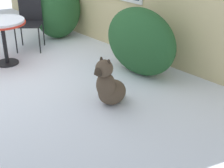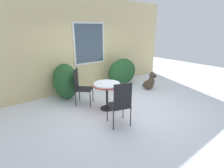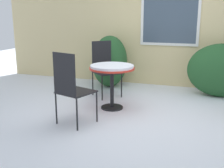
{
  "view_description": "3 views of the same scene",
  "coord_description": "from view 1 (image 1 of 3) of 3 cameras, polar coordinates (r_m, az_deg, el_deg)",
  "views": [
    {
      "loc": [
        4.77,
        -2.2,
        2.31
      ],
      "look_at": [
        1.76,
        0.59,
        0.29
      ],
      "focal_mm": 55.0,
      "sensor_mm": 36.0,
      "label": 1
    },
    {
      "loc": [
        -3.26,
        -3.48,
        2.25
      ],
      "look_at": [
        0.0,
        0.6,
        0.55
      ],
      "focal_mm": 28.0,
      "sensor_mm": 36.0,
      "label": 2
    },
    {
      "loc": [
        1.04,
        -4.27,
        1.61
      ],
      "look_at": [
        -0.5,
        0.2,
        0.44
      ],
      "focal_mm": 45.0,
      "sensor_mm": 36.0,
      "label": 3
    }
  ],
  "objects": [
    {
      "name": "patio_table",
      "position": [
        6.02,
        -17.79,
        9.04
      ],
      "size": [
        0.78,
        0.78,
        0.77
      ],
      "color": "black",
      "rests_on": "ground_plane"
    },
    {
      "name": "dog",
      "position": [
        4.54,
        -0.48,
        -0.45
      ],
      "size": [
        0.39,
        0.64,
        0.7
      ],
      "rotation": [
        0.0,
        0.0,
        0.11
      ],
      "color": "#4C3D2D",
      "rests_on": "ground_plane"
    },
    {
      "name": "shrub_middle",
      "position": [
        5.42,
        4.71,
        7.03
      ],
      "size": [
        1.34,
        0.6,
        1.07
      ],
      "color": "#235128",
      "rests_on": "ground_plane"
    },
    {
      "name": "ground_plane",
      "position": [
        5.74,
        -16.49,
        1.34
      ],
      "size": [
        16.0,
        16.0,
        0.0
      ],
      "primitive_type": "plane",
      "color": "white"
    },
    {
      "name": "patio_chair_near_table",
      "position": [
        6.72,
        -13.58,
        10.72
      ],
      "size": [
        0.66,
        0.66,
        1.1
      ],
      "rotation": [
        0.0,
        0.0,
        0.83
      ],
      "color": "black",
      "rests_on": "ground_plane"
    },
    {
      "name": "shrub_left",
      "position": [
        7.22,
        -9.04,
        12.05
      ],
      "size": [
        0.77,
        1.01,
        1.16
      ],
      "color": "#235128",
      "rests_on": "ground_plane"
    }
  ]
}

